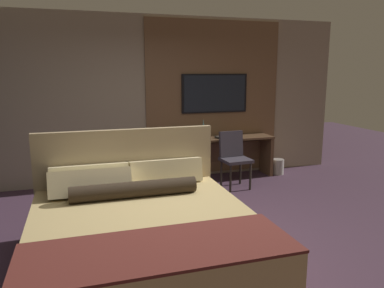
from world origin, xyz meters
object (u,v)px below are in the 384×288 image
waste_bin (278,167)px  bed (142,234)px  vase_short (179,134)px  book (222,137)px  desk (218,150)px  desk_chair (234,154)px  tv (215,93)px  vase_tall (203,128)px

waste_bin → bed: bearing=-138.9°
bed → vase_short: bearing=67.8°
vase_short → book: 0.76m
desk → waste_bin: size_ratio=7.01×
bed → waste_bin: bearing=41.1°
bed → desk: bearing=56.1°
desk_chair → waste_bin: size_ratio=3.26×
tv → desk_chair: tv is taller
vase_short → desk: bearing=-4.9°
vase_tall → book: 0.36m
bed → desk: size_ratio=1.13×
desk → tv: (0.00, 0.19, 0.99)m
tv → book: size_ratio=5.05×
vase_short → book: (0.74, -0.14, -0.06)m
desk → vase_tall: (-0.26, 0.03, 0.39)m
tv → vase_short: bearing=-169.7°
tv → vase_tall: tv is taller
bed → book: size_ratio=9.17×
desk_chair → waste_bin: desk_chair is taller
desk → vase_tall: size_ratio=5.96×
vase_tall → book: (0.31, -0.12, -0.15)m
vase_short → tv: bearing=10.3°
bed → vase_short: size_ratio=14.74×
desk_chair → bed: bearing=-135.2°
waste_bin → desk_chair: bearing=-157.1°
tv → vase_tall: bearing=-149.8°
book → vase_short: bearing=169.1°
tv → book: bearing=-80.0°
desk_chair → vase_short: 1.02m
vase_tall → desk: bearing=-7.2°
tv → vase_tall: 0.67m
desk → tv: 1.00m
desk → book: (0.05, -0.08, 0.24)m
vase_short → waste_bin: 1.96m
tv → desk: bearing=-90.0°
desk_chair → book: desk_chair is taller
tv → waste_bin: size_ratio=4.34×
tv → waste_bin: 1.80m
waste_bin → tv: bearing=164.4°
tv → desk_chair: 1.22m
bed → desk_chair: (1.88, 2.14, 0.21)m
desk_chair → vase_tall: bearing=112.2°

